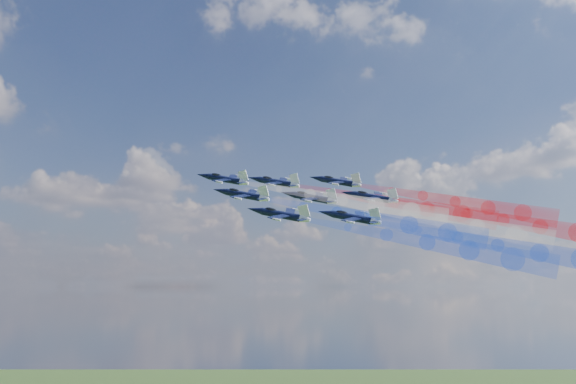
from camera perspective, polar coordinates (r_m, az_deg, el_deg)
jet_lead at (r=160.96m, az=-5.01°, el=1.01°), size 16.32×16.88×8.84m
trail_lead at (r=151.42m, az=4.33°, el=-0.63°), size 28.46×38.46×14.28m
jet_inner_left at (r=149.03m, az=-3.54°, el=-0.23°), size 16.32×16.88×8.84m
trail_inner_left at (r=140.44m, az=6.67°, el=-2.08°), size 28.46×38.46×14.28m
jet_inner_right at (r=164.50m, az=-0.97°, el=0.78°), size 16.32×16.88×8.84m
trail_inner_right at (r=156.79m, az=8.33°, el=-0.83°), size 28.46×38.46×14.28m
jet_outer_left at (r=135.18m, az=-0.53°, el=-1.81°), size 16.32×16.88×8.84m
trail_outer_left at (r=128.37m, az=10.91°, el=-3.92°), size 28.46×38.46×14.28m
jet_center_third at (r=153.73m, az=1.85°, el=-0.45°), size 16.32×16.88×8.84m
trail_center_third at (r=147.58m, az=11.92°, el=-2.22°), size 28.46×38.46×14.28m
jet_outer_right at (r=169.87m, az=3.92°, el=0.83°), size 16.32×16.88×8.84m
trail_outer_right at (r=164.36m, az=13.04°, el=-0.72°), size 28.46×38.46×14.28m
jet_rear_left at (r=140.43m, az=5.09°, el=-2.02°), size 16.32×16.88×8.84m
trail_rear_left at (r=136.17m, az=16.21°, el=-3.98°), size 28.46×38.46×14.28m
jet_rear_right at (r=156.80m, az=6.64°, el=-0.41°), size 16.32×16.88×8.84m
trail_rear_right at (r=152.87m, az=16.59°, el=-2.12°), size 28.46×38.46×14.28m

